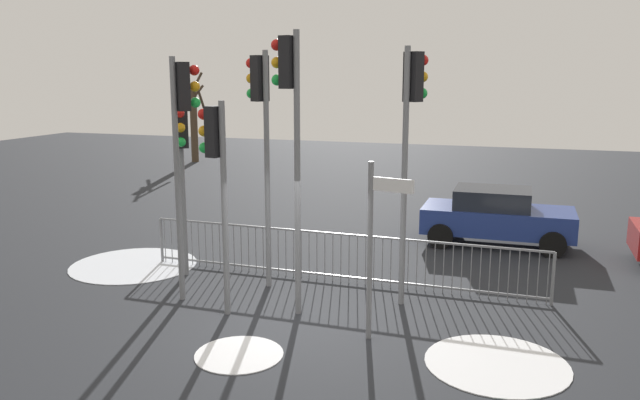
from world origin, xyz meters
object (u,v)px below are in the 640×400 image
Objects in this scene: direction_sign_post at (373,242)px; bare_tree_left at (194,121)px; traffic_light_mid_right at (290,111)px; traffic_light_rear_right at (216,160)px; traffic_light_foreground_left at (261,116)px; traffic_light_mid_left at (182,125)px; traffic_light_foreground_right at (181,149)px; car_blue_trailing at (496,215)px; traffic_light_rear_left at (411,119)px.

bare_tree_left is at bearing 139.71° from direction_sign_post.
traffic_light_mid_right reaches higher than traffic_light_rear_right.
bare_tree_left is at bearing 42.30° from traffic_light_rear_right.
direction_sign_post is 0.67× the size of bare_tree_left.
traffic_light_mid_left is at bearing 160.85° from traffic_light_foreground_left.
traffic_light_rear_right reaches higher than traffic_light_foreground_right.
traffic_light_rear_right reaches higher than car_blue_trailing.
direction_sign_post is at bearing -53.68° from bare_tree_left.
traffic_light_foreground_left is at bearing 157.75° from direction_sign_post.
direction_sign_post is at bearing -103.24° from traffic_light_foreground_left.
car_blue_trailing is 0.85× the size of bare_tree_left.
traffic_light_rear_left is 1.24× the size of traffic_light_rear_right.
traffic_light_foreground_left is 1.07× the size of bare_tree_left.
traffic_light_mid_left is 20.44m from bare_tree_left.
car_blue_trailing is at bearing -37.45° from bare_tree_left.
car_blue_trailing is at bearing -15.40° from traffic_light_mid_right.
traffic_light_foreground_right is at bearing 170.38° from direction_sign_post.
traffic_light_mid_right is 7.62m from car_blue_trailing.
traffic_light_rear_right is at bearing 13.55° from traffic_light_mid_left.
bare_tree_left reaches higher than direction_sign_post.
traffic_light_rear_left is 21.86m from bare_tree_left.
bare_tree_left is (-13.95, 16.77, -1.48)m from traffic_light_rear_left.
bare_tree_left reaches higher than traffic_light_foreground_right.
traffic_light_rear_right is (-3.19, -1.61, -0.69)m from traffic_light_rear_left.
traffic_light_foreground_right is at bearing 113.90° from traffic_light_foreground_left.
traffic_light_rear_right is 1.31× the size of direction_sign_post.
traffic_light_rear_left is at bearing 147.96° from traffic_light_foreground_right.
traffic_light_foreground_left reaches higher than direction_sign_post.
traffic_light_rear_left reaches higher than traffic_light_foreground_left.
car_blue_trailing is at bearing 90.08° from direction_sign_post.
car_blue_trailing is at bearing -22.89° from traffic_light_rear_right.
bare_tree_left is (-10.91, 16.65, -1.46)m from traffic_light_foreground_left.
traffic_light_foreground_right is 1.01× the size of car_blue_trailing.
traffic_light_foreground_right is at bearing 163.43° from traffic_light_mid_left.
traffic_light_foreground_right reaches higher than car_blue_trailing.
direction_sign_post is at bearing 125.75° from traffic_light_foreground_right.
traffic_light_rear_left reaches higher than direction_sign_post.
traffic_light_rear_right is at bearing -125.18° from car_blue_trailing.
car_blue_trailing is (1.63, 6.91, -0.92)m from direction_sign_post.
traffic_light_mid_right is 21.66m from bare_tree_left.
car_blue_trailing is at bearing 107.45° from traffic_light_rear_left.
traffic_light_mid_left is 1.20× the size of traffic_light_rear_right.
traffic_light_foreground_right is 0.98× the size of traffic_light_rear_right.
traffic_light_rear_right is 1.03× the size of car_blue_trailing.
traffic_light_mid_right is 1.05× the size of traffic_light_rear_left.
car_blue_trailing is (4.46, 4.88, -2.77)m from traffic_light_foreground_left.
bare_tree_left is (-15.36, 11.77, 1.31)m from car_blue_trailing.
traffic_light_rear_left is at bearing 56.17° from traffic_light_mid_left.
traffic_light_rear_left is 4.28m from traffic_light_mid_left.
bare_tree_left reaches higher than traffic_light_rear_right.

